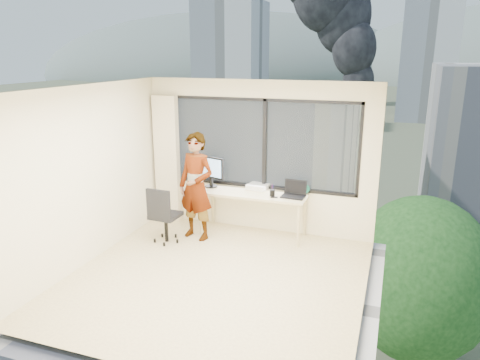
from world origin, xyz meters
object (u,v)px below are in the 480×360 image
at_px(person, 196,186).
at_px(monitor, 211,172).
at_px(chair, 166,214).
at_px(handbag, 302,189).
at_px(desk, 253,214).
at_px(game_console, 258,187).
at_px(laptop, 293,190).

distance_m(person, monitor, 0.54).
height_order(chair, person, person).
height_order(chair, handbag, chair).
bearing_deg(desk, person, -152.72).
xyz_separation_m(desk, monitor, (-0.80, 0.09, 0.65)).
distance_m(game_console, handbag, 0.79).
distance_m(person, handbag, 1.77).
height_order(desk, chair, chair).
xyz_separation_m(person, game_console, (0.86, 0.67, -0.11)).
bearing_deg(desk, handbag, 14.39).
bearing_deg(desk, monitor, 173.77).
distance_m(chair, monitor, 1.11).
bearing_deg(person, laptop, 28.38).
distance_m(desk, game_console, 0.48).
height_order(chair, laptop, laptop).
bearing_deg(monitor, handbag, 22.13).
bearing_deg(desk, laptop, -1.18).
bearing_deg(person, game_console, 51.26).
bearing_deg(handbag, chair, -148.83).
bearing_deg(chair, person, 41.58).
bearing_deg(game_console, laptop, -10.65).
relative_size(desk, monitor, 3.27).
xyz_separation_m(chair, person, (0.41, 0.33, 0.41)).
height_order(desk, game_console, game_console).
height_order(desk, person, person).
distance_m(person, laptop, 1.60).
distance_m(laptop, handbag, 0.25).
bearing_deg(handbag, laptop, -109.85).
bearing_deg(person, desk, 40.35).
height_order(monitor, laptop, monitor).
bearing_deg(person, monitor, 98.17).
bearing_deg(desk, chair, -148.61).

